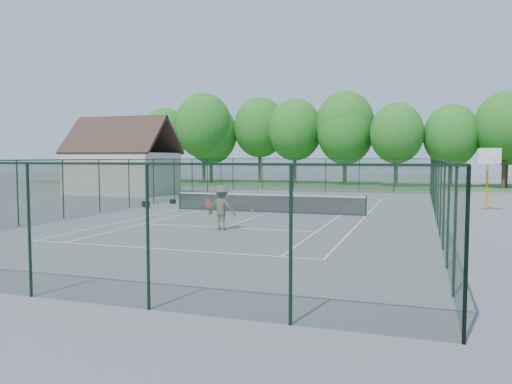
{
  "coord_description": "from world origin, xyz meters",
  "views": [
    {
      "loc": [
        8.27,
        -26.85,
        3.13
      ],
      "look_at": [
        0.0,
        -2.0,
        1.3
      ],
      "focal_mm": 35.0,
      "sensor_mm": 36.0,
      "label": 1
    }
  ],
  "objects_px": {
    "sports_bag_a": "(146,204)",
    "basketball_goal": "(489,167)",
    "tennis_player": "(222,208)",
    "tennis_net": "(267,202)"
  },
  "relations": [
    {
      "from": "basketball_goal",
      "to": "tennis_player",
      "type": "relative_size",
      "value": 1.7
    },
    {
      "from": "tennis_player",
      "to": "basketball_goal",
      "type": "bearing_deg",
      "value": 45.36
    },
    {
      "from": "sports_bag_a",
      "to": "tennis_player",
      "type": "distance_m",
      "value": 11.21
    },
    {
      "from": "tennis_net",
      "to": "tennis_player",
      "type": "bearing_deg",
      "value": -88.89
    },
    {
      "from": "tennis_net",
      "to": "tennis_player",
      "type": "relative_size",
      "value": 5.16
    },
    {
      "from": "sports_bag_a",
      "to": "basketball_goal",
      "type": "bearing_deg",
      "value": 33.26
    },
    {
      "from": "basketball_goal",
      "to": "tennis_player",
      "type": "xyz_separation_m",
      "value": [
        -11.81,
        -11.96,
        -1.61
      ]
    },
    {
      "from": "sports_bag_a",
      "to": "tennis_player",
      "type": "relative_size",
      "value": 0.21
    },
    {
      "from": "tennis_net",
      "to": "basketball_goal",
      "type": "xyz_separation_m",
      "value": [
        11.95,
        4.88,
        1.99
      ]
    },
    {
      "from": "sports_bag_a",
      "to": "tennis_player",
      "type": "xyz_separation_m",
      "value": [
        8.24,
        -7.55,
        0.78
      ]
    }
  ]
}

